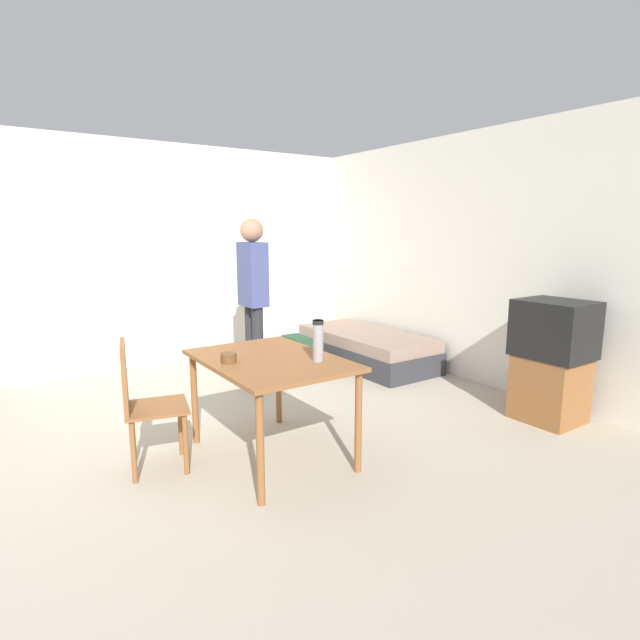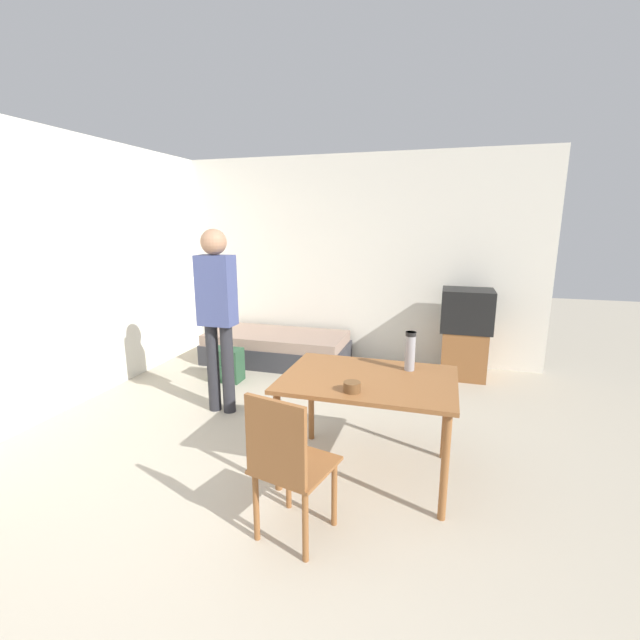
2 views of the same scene
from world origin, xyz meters
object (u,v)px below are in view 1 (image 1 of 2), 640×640
at_px(daybed, 366,348).
at_px(mate_bowl, 229,358).
at_px(tv, 552,359).
at_px(wooden_chair, 142,399).
at_px(person_standing, 253,290).
at_px(thermos_flask, 318,339).
at_px(dining_table, 270,369).
at_px(backpack, 297,352).

xyz_separation_m(daybed, mate_bowl, (1.58, -2.55, 0.59)).
height_order(tv, wooden_chair, tv).
bearing_deg(person_standing, thermos_flask, -13.12).
bearing_deg(daybed, person_standing, -87.95).
xyz_separation_m(dining_table, backpack, (-1.94, 1.43, -0.48)).
bearing_deg(thermos_flask, dining_table, -137.90).
xyz_separation_m(tv, mate_bowl, (-0.81, -2.67, 0.23)).
distance_m(dining_table, thermos_flask, 0.43).
xyz_separation_m(person_standing, backpack, (-0.37, 0.76, -0.86)).
distance_m(tv, mate_bowl, 2.80).
bearing_deg(wooden_chair, backpack, 125.78).
bearing_deg(backpack, wooden_chair, -54.22).
relative_size(person_standing, mate_bowl, 15.85).
height_order(thermos_flask, backpack, thermos_flask).
height_order(tv, dining_table, tv).
relative_size(thermos_flask, mate_bowl, 2.63).
xyz_separation_m(daybed, wooden_chair, (1.32, -3.09, 0.32)).
bearing_deg(dining_table, backpack, 143.70).
xyz_separation_m(daybed, backpack, (-0.31, -0.82, -0.00)).
bearing_deg(thermos_flask, person_standing, 166.88).
bearing_deg(thermos_flask, wooden_chair, -118.14).
bearing_deg(mate_bowl, backpack, 137.58).
bearing_deg(daybed, wooden_chair, -66.83).
bearing_deg(tv, wooden_chair, -108.25).
bearing_deg(dining_table, mate_bowl, -100.91).
bearing_deg(mate_bowl, wooden_chair, -115.13).
relative_size(tv, person_standing, 0.60).
bearing_deg(person_standing, mate_bowl, -32.42).
relative_size(daybed, tv, 1.75).
xyz_separation_m(person_standing, thermos_flask, (1.84, -0.43, -0.13)).
bearing_deg(dining_table, tv, 72.51).
bearing_deg(person_standing, dining_table, -22.99).
height_order(dining_table, person_standing, person_standing).
xyz_separation_m(dining_table, thermos_flask, (0.26, 0.24, 0.25)).
distance_m(mate_bowl, backpack, 2.62).
xyz_separation_m(daybed, thermos_flask, (1.90, -2.01, 0.72)).
height_order(dining_table, thermos_flask, thermos_flask).
xyz_separation_m(wooden_chair, person_standing, (-1.26, 1.51, 0.53)).
bearing_deg(tv, mate_bowl, -106.78).
xyz_separation_m(thermos_flask, backpack, (-2.21, 1.19, -0.72)).
bearing_deg(daybed, backpack, -110.81).
relative_size(dining_table, mate_bowl, 10.90).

